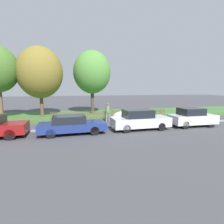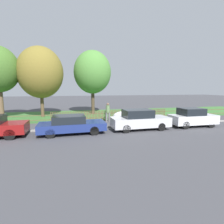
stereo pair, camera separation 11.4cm
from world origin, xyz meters
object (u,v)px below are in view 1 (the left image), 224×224
(parked_car_navy_estate, at_px, (140,120))
(tree_mid_park, at_px, (92,72))
(pedestrian_near_fence, at_px, (108,111))
(tree_behind_motorcycle, at_px, (40,73))
(covered_motorcycle, at_px, (124,116))
(parked_car_black_saloon, at_px, (72,124))
(parked_car_red_compact, at_px, (192,117))

(parked_car_navy_estate, distance_m, tree_mid_park, 10.26)
(pedestrian_near_fence, bearing_deg, parked_car_navy_estate, -59.55)
(tree_behind_motorcycle, xyz_separation_m, pedestrian_near_fence, (6.39, -4.31, -3.76))
(parked_car_navy_estate, bearing_deg, covered_motorcycle, 100.32)
(parked_car_black_saloon, xyz_separation_m, covered_motorcycle, (4.55, 2.53, 0.02))
(covered_motorcycle, relative_size, pedestrian_near_fence, 1.14)
(covered_motorcycle, xyz_separation_m, tree_behind_motorcycle, (-7.58, 5.54, 4.08))
(tree_behind_motorcycle, relative_size, tree_mid_park, 0.99)
(covered_motorcycle, bearing_deg, pedestrian_near_fence, 135.75)
(parked_car_black_saloon, xyz_separation_m, tree_behind_motorcycle, (-3.03, 8.07, 4.10))
(parked_car_navy_estate, height_order, tree_mid_park, tree_mid_park)
(parked_car_black_saloon, bearing_deg, pedestrian_near_fence, 46.22)
(tree_mid_park, bearing_deg, tree_behind_motorcycle, -169.71)
(parked_car_black_saloon, relative_size, tree_behind_motorcycle, 0.61)
(parked_car_black_saloon, height_order, parked_car_red_compact, parked_car_red_compact)
(parked_car_red_compact, bearing_deg, covered_motorcycle, 154.77)
(parked_car_black_saloon, relative_size, parked_car_navy_estate, 1.03)
(parked_car_black_saloon, bearing_deg, tree_behind_motorcycle, 108.66)
(parked_car_black_saloon, relative_size, parked_car_red_compact, 1.22)
(tree_mid_park, distance_m, pedestrian_near_fence, 6.71)
(tree_behind_motorcycle, relative_size, pedestrian_near_fence, 4.26)
(parked_car_navy_estate, height_order, tree_behind_motorcycle, tree_behind_motorcycle)
(parked_car_navy_estate, distance_m, parked_car_red_compact, 4.60)
(parked_car_black_saloon, bearing_deg, covered_motorcycle, 27.14)
(covered_motorcycle, distance_m, tree_behind_motorcycle, 10.24)
(parked_car_navy_estate, relative_size, covered_motorcycle, 2.20)
(tree_behind_motorcycle, bearing_deg, parked_car_black_saloon, -69.44)
(parked_car_black_saloon, distance_m, parked_car_navy_estate, 5.03)
(parked_car_navy_estate, height_order, parked_car_red_compact, parked_car_navy_estate)
(parked_car_red_compact, xyz_separation_m, tree_behind_motorcycle, (-12.66, 8.02, 4.00))
(parked_car_red_compact, relative_size, tree_behind_motorcycle, 0.50)
(covered_motorcycle, xyz_separation_m, pedestrian_near_fence, (-1.19, 1.23, 0.32))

